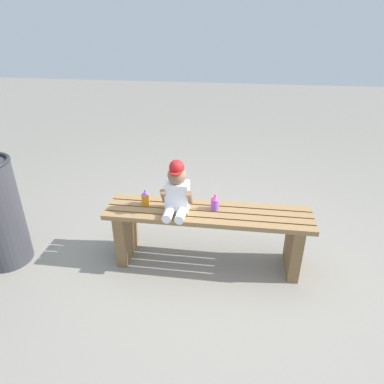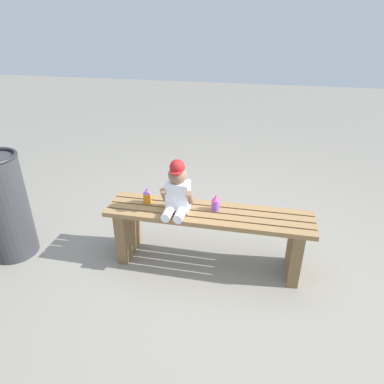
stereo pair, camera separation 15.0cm
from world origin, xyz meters
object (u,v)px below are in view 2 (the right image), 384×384
at_px(child_figure, 177,190).
at_px(sippy_cup_left, 147,196).
at_px(sippy_cup_right, 216,203).
at_px(trash_bin, 4,206).
at_px(park_bench, 208,229).

xyz_separation_m(child_figure, sippy_cup_left, (-0.26, 0.07, -0.12)).
relative_size(sippy_cup_right, trash_bin, 0.14).
bearing_deg(park_bench, child_figure, -172.28).
bearing_deg(trash_bin, park_bench, 7.14).
bearing_deg(child_figure, sippy_cup_left, 164.91).
relative_size(sippy_cup_left, trash_bin, 0.14).
xyz_separation_m(sippy_cup_right, trash_bin, (-1.64, -0.24, -0.09)).
bearing_deg(sippy_cup_left, sippy_cup_right, 0.00).
bearing_deg(child_figure, park_bench, 7.72).
bearing_deg(trash_bin, sippy_cup_left, 12.19).
xyz_separation_m(child_figure, trash_bin, (-1.37, -0.17, -0.21)).
xyz_separation_m(child_figure, sippy_cup_right, (0.28, 0.07, -0.12)).
distance_m(sippy_cup_right, trash_bin, 1.66).
height_order(sippy_cup_left, sippy_cup_right, same).
bearing_deg(sippy_cup_left, child_figure, -15.09).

